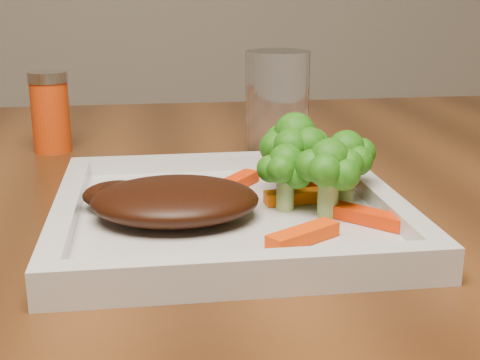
{
  "coord_description": "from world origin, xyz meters",
  "views": [
    {
      "loc": [
        0.05,
        -0.59,
        0.94
      ],
      "look_at": [
        0.12,
        -0.09,
        0.79
      ],
      "focal_mm": 50.0,
      "sensor_mm": 36.0,
      "label": 1
    }
  ],
  "objects": [
    {
      "name": "plate",
      "position": [
        0.11,
        -0.09,
        0.76
      ],
      "size": [
        0.27,
        0.27,
        0.01
      ],
      "primitive_type": "cube",
      "color": "silver",
      "rests_on": "dining_table"
    },
    {
      "name": "steak",
      "position": [
        0.07,
        -0.1,
        0.78
      ],
      "size": [
        0.14,
        0.11,
        0.03
      ],
      "primitive_type": "ellipsoid",
      "rotation": [
        0.0,
        0.0,
        -0.07
      ],
      "color": "black",
      "rests_on": "plate"
    },
    {
      "name": "broccoli_0",
      "position": [
        0.17,
        -0.05,
        0.8
      ],
      "size": [
        0.08,
        0.08,
        0.07
      ],
      "primitive_type": null,
      "rotation": [
        0.0,
        0.0,
        0.23
      ],
      "color": "#2F6010",
      "rests_on": "plate"
    },
    {
      "name": "broccoli_1",
      "position": [
        0.21,
        -0.08,
        0.79
      ],
      "size": [
        0.06,
        0.06,
        0.06
      ],
      "primitive_type": null,
      "rotation": [
        0.0,
        0.0,
        0.06
      ],
      "color": "#326210",
      "rests_on": "plate"
    },
    {
      "name": "broccoli_2",
      "position": [
        0.19,
        -0.11,
        0.79
      ],
      "size": [
        0.08,
        0.08,
        0.06
      ],
      "primitive_type": null,
      "rotation": [
        0.0,
        0.0,
        0.43
      ],
      "color": "#3C7513",
      "rests_on": "plate"
    },
    {
      "name": "broccoli_3",
      "position": [
        0.16,
        -0.09,
        0.79
      ],
      "size": [
        0.06,
        0.06,
        0.06
      ],
      "primitive_type": null,
      "rotation": [
        0.0,
        0.0,
        -0.26
      ],
      "color": "#1F6210",
      "rests_on": "plate"
    },
    {
      "name": "carrot_0",
      "position": [
        0.16,
        -0.16,
        0.77
      ],
      "size": [
        0.06,
        0.04,
        0.01
      ],
      "primitive_type": "cube",
      "rotation": [
        0.0,
        0.0,
        0.56
      ],
      "color": "#F73E04",
      "rests_on": "plate"
    },
    {
      "name": "carrot_1",
      "position": [
        0.21,
        -0.13,
        0.77
      ],
      "size": [
        0.05,
        0.05,
        0.01
      ],
      "primitive_type": "cube",
      "rotation": [
        0.0,
        0.0,
        -0.8
      ],
      "color": "red",
      "rests_on": "plate"
    },
    {
      "name": "carrot_3",
      "position": [
        0.21,
        -0.04,
        0.77
      ],
      "size": [
        0.06,
        0.04,
        0.01
      ],
      "primitive_type": "cube",
      "rotation": [
        0.0,
        0.0,
        0.38
      ],
      "color": "#FF2A04",
      "rests_on": "plate"
    },
    {
      "name": "carrot_4",
      "position": [
        0.13,
        -0.03,
        0.77
      ],
      "size": [
        0.05,
        0.05,
        0.01
      ],
      "primitive_type": "cube",
      "rotation": [
        0.0,
        0.0,
        0.91
      ],
      "color": "red",
      "rests_on": "plate"
    },
    {
      "name": "carrot_6",
      "position": [
        0.18,
        -0.08,
        0.77
      ],
      "size": [
        0.06,
        0.02,
        0.01
      ],
      "primitive_type": "cube",
      "rotation": [
        0.0,
        0.0,
        0.08
      ],
      "color": "#EF6403",
      "rests_on": "plate"
    },
    {
      "name": "spice_shaker",
      "position": [
        -0.06,
        0.18,
        0.8
      ],
      "size": [
        0.04,
        0.04,
        0.09
      ],
      "primitive_type": "cylinder",
      "rotation": [
        0.0,
        0.0,
        0.04
      ],
      "color": "red",
      "rests_on": "dining_table"
    },
    {
      "name": "drinking_glass",
      "position": [
        0.19,
        0.1,
        0.81
      ],
      "size": [
        0.07,
        0.07,
        0.12
      ],
      "primitive_type": "cylinder",
      "rotation": [
        0.0,
        0.0,
        -0.04
      ],
      "color": "white",
      "rests_on": "dining_table"
    }
  ]
}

